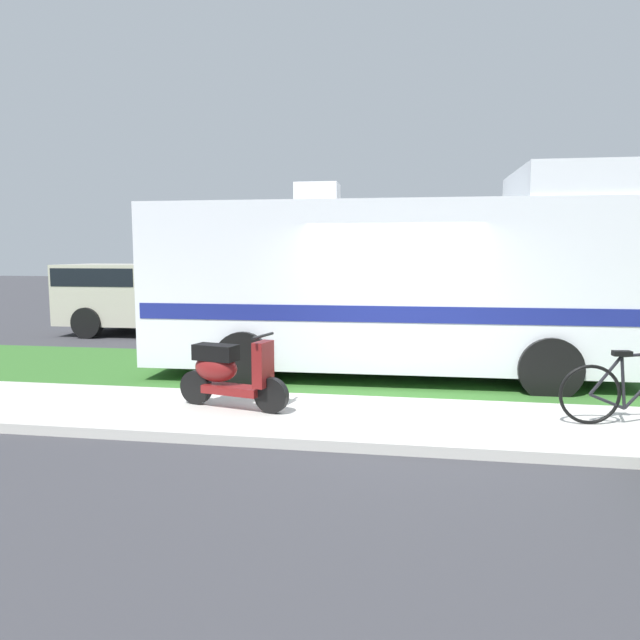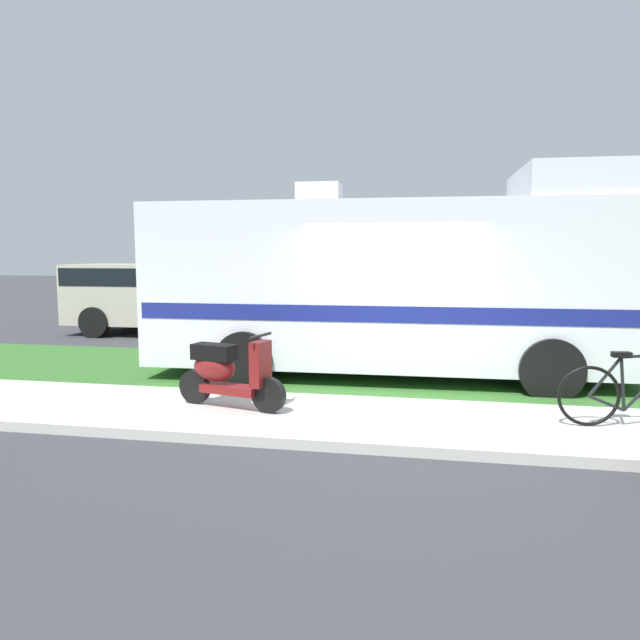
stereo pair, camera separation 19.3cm
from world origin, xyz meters
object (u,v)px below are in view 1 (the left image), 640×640
at_px(pickup_truck_near, 141,297).
at_px(scooter, 228,372).
at_px(bicycle, 636,392).
at_px(motorhome_rv, 393,283).

bearing_deg(pickup_truck_near, scooter, -56.32).
height_order(scooter, pickup_truck_near, pickup_truck_near).
height_order(bicycle, pickup_truck_near, pickup_truck_near).
relative_size(motorhome_rv, scooter, 5.03).
bearing_deg(motorhome_rv, scooter, -125.41).
bearing_deg(bicycle, scooter, -179.48).
relative_size(motorhome_rv, bicycle, 4.46).
distance_m(bicycle, pickup_truck_near, 11.73).
bearing_deg(scooter, bicycle, 0.52).
distance_m(motorhome_rv, bicycle, 4.07).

